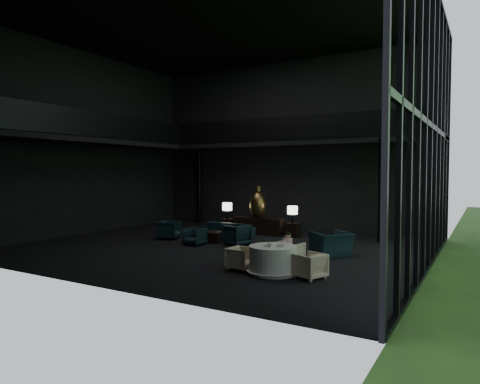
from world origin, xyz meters
The scene contains 35 objects.
floor centered at (0.00, 0.00, 0.00)m, with size 14.00×12.00×0.02m, color black.
ceiling centered at (0.00, 0.00, 8.00)m, with size 14.00×12.00×0.02m, color black.
wall_back centered at (0.00, 6.00, 4.00)m, with size 14.00×0.04×8.00m, color black.
wall_front centered at (0.00, -6.00, 4.00)m, with size 14.00×0.04×8.00m, color black.
wall_left centered at (-7.00, 0.00, 4.00)m, with size 0.04×12.00×8.00m, color black.
curtain_wall centered at (6.95, 0.00, 4.00)m, with size 0.20×12.00×8.00m, color black, non-canonical shape.
mezzanine_left centered at (-6.00, 0.00, 4.00)m, with size 2.00×12.00×0.25m, color black.
mezzanine_back centered at (1.00, 5.00, 4.00)m, with size 12.00×2.00×0.25m, color black.
railing_left centered at (-5.00, 0.00, 4.60)m, with size 0.06×12.00×1.00m, color black.
railing_back centered at (1.00, 4.00, 4.60)m, with size 12.00×0.06×1.00m, color black.
column_nw centered at (-5.00, 5.70, 2.00)m, with size 0.24×0.24×4.00m, color black.
column_ne centered at (4.80, 4.00, 2.00)m, with size 0.24×0.24×4.00m, color black.
console centered at (-0.29, 3.53, 0.36)m, with size 2.29×0.52×0.73m, color black.
bronze_urn centered at (-0.29, 3.48, 1.32)m, with size 0.74×0.74×1.38m.
side_table_left centered at (-1.89, 3.64, 0.29)m, with size 0.53×0.53×0.59m, color black.
table_lamp_left centered at (-1.89, 3.52, 1.12)m, with size 0.44×0.44×0.74m.
side_table_right centered at (1.31, 3.62, 0.29)m, with size 0.53×0.53×0.58m, color black.
table_lamp_right centered at (1.31, 3.55, 1.10)m, with size 0.43×0.43×0.72m.
sofa centered at (-1.06, 2.29, 0.44)m, with size 2.24×0.65×0.87m, color #0C272C.
lounge_armchair_west centered at (-2.79, 0.53, 0.43)m, with size 0.83×0.78×0.86m, color #24464D.
lounge_armchair_east centered at (0.28, 0.69, 0.46)m, with size 0.90×0.85×0.93m, color #17333D.
lounge_armchair_south centered at (-1.06, -0.10, 0.31)m, with size 0.61×0.57×0.63m, color #1A2E3C.
window_armchair centered at (3.97, 0.55, 0.55)m, with size 1.26×0.82×1.10m, color #193842.
coffee_table centered at (-0.97, 0.85, 0.20)m, with size 0.89×0.89×0.40m, color black.
dining_table centered at (3.43, -2.70, 0.33)m, with size 1.45×1.45×0.75m.
dining_chair_north centered at (3.38, -1.62, 0.38)m, with size 0.75×0.70×0.77m, color beige.
dining_chair_east centered at (4.45, -2.70, 0.34)m, with size 0.65×0.61×0.67m, color tan.
dining_chair_west centered at (2.46, -2.73, 0.31)m, with size 0.60×0.57×0.62m, color #B1A795.
child centered at (3.43, -1.75, 0.73)m, with size 0.26×0.26×0.57m.
plate_a centered at (3.31, -2.79, 0.76)m, with size 0.25×0.25×0.02m, color white.
plate_b centered at (3.57, -2.51, 0.76)m, with size 0.23×0.23×0.02m, color white.
saucer centered at (3.62, -2.78, 0.76)m, with size 0.14×0.14×0.01m, color white.
coffee_cup centered at (3.74, -2.79, 0.79)m, with size 0.08×0.08×0.06m, color white.
cereal_bowl centered at (3.30, -2.62, 0.79)m, with size 0.17×0.17×0.09m, color white.
cream_pot centered at (3.45, -2.95, 0.79)m, with size 0.07×0.07×0.08m, color #99999E.
Camera 1 is at (8.35, -12.94, 2.72)m, focal length 32.00 mm.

